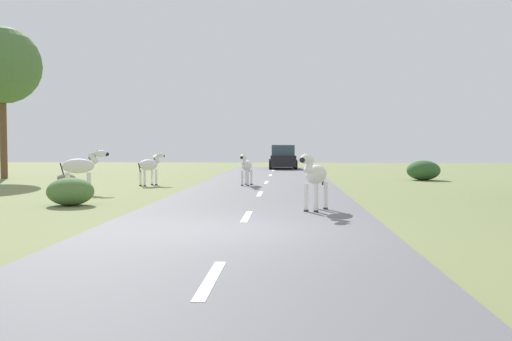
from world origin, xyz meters
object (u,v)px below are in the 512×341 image
object	(u,v)px
zebra_0	(315,175)
zebra_2	(150,165)
zebra_1	(246,166)
bush_1	(70,192)
rock_0	(66,178)
tree_2	(2,66)
bush_0	(423,170)
car_0	(283,158)
zebra_3	(81,167)

from	to	relation	value
zebra_0	zebra_2	bearing A→B (deg)	-29.80
zebra_1	bush_1	xyz separation A→B (m)	(-4.52, -7.52, -0.47)
zebra_2	rock_0	bearing A→B (deg)	-166.12
tree_2	bush_1	distance (m)	16.12
zebra_1	bush_0	size ratio (longest dim) A/B	0.88
car_0	rock_0	bearing A→B (deg)	-125.36
bush_1	zebra_2	bearing A→B (deg)	87.93
zebra_0	rock_0	size ratio (longest dim) A/B	1.85
car_0	zebra_1	bearing A→B (deg)	-96.65
zebra_2	car_0	bearing A→B (deg)	104.18
bush_0	rock_0	xyz separation A→B (m)	(-17.15, -2.88, -0.28)
tree_2	bush_1	bearing A→B (deg)	-55.02
zebra_2	zebra_3	xyz separation A→B (m)	(-1.49, -4.00, 0.09)
tree_2	rock_0	xyz separation A→B (m)	(4.62, -3.02, -5.71)
zebra_3	tree_2	xyz separation A→B (m)	(-7.48, 8.51, 4.95)
tree_2	zebra_2	bearing A→B (deg)	-26.71
zebra_3	zebra_0	bearing A→B (deg)	44.36
bush_1	rock_0	bearing A→B (deg)	113.42
zebra_1	zebra_3	bearing A→B (deg)	42.63
zebra_3	rock_0	size ratio (longest dim) A/B	2.07
tree_2	zebra_1	bearing A→B (deg)	-20.32
zebra_1	zebra_2	world-z (taller)	zebra_2
zebra_2	bush_0	distance (m)	13.53
zebra_2	rock_0	xyz separation A→B (m)	(-4.35, 1.50, -0.66)
zebra_3	bush_0	distance (m)	16.57
rock_0	zebra_1	bearing A→B (deg)	-12.31
car_0	rock_0	size ratio (longest dim) A/B	5.33
zebra_0	rock_0	world-z (taller)	zebra_0
bush_0	bush_1	distance (m)	17.94
tree_2	bush_0	bearing A→B (deg)	-0.35
tree_2	bush_0	distance (m)	22.44
zebra_0	tree_2	size ratio (longest dim) A/B	0.19
zebra_3	bush_0	world-z (taller)	zebra_3
zebra_2	bush_1	xyz separation A→B (m)	(-0.29, -7.90, -0.47)
zebra_0	rock_0	xyz separation A→B (m)	(-11.03, 10.67, -0.74)
zebra_1	bush_0	world-z (taller)	zebra_1
bush_1	car_0	bearing A→B (deg)	76.45
zebra_2	zebra_3	distance (m)	4.27
zebra_3	rock_0	world-z (taller)	zebra_3
car_0	bush_1	world-z (taller)	car_0
zebra_2	car_0	distance (m)	17.58
zebra_0	rock_0	bearing A→B (deg)	-19.90
zebra_1	zebra_3	world-z (taller)	zebra_3
zebra_1	car_0	distance (m)	17.08
bush_0	rock_0	world-z (taller)	bush_0
zebra_0	bush_1	size ratio (longest dim) A/B	1.14
tree_2	zebra_0	bearing A→B (deg)	-41.18
tree_2	bush_0	size ratio (longest dim) A/B	4.82
zebra_0	car_0	xyz separation A→B (m)	(-1.04, 25.83, -0.11)
zebra_2	tree_2	xyz separation A→B (m)	(-8.97, 4.51, 5.05)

